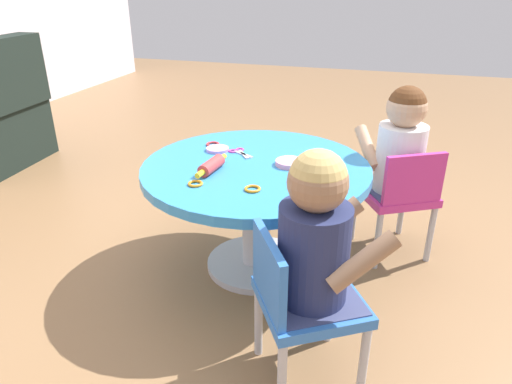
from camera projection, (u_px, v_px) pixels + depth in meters
name	position (u px, v px, depth m)	size (l,w,h in m)	color
ground_plane	(256.00, 266.00, 2.12)	(10.00, 10.00, 0.00)	olive
craft_table	(256.00, 189.00, 1.96)	(0.94, 0.94, 0.50)	silver
child_chair_left	(300.00, 301.00, 1.41)	(0.41, 0.41, 0.54)	#B7B7BC
seated_child_left	(316.00, 235.00, 1.33)	(0.41, 0.44, 0.51)	#3F4772
child_chair_right	(399.00, 195.00, 2.09)	(0.41, 0.41, 0.54)	#B7B7BC
seated_child_right	(401.00, 144.00, 2.03)	(0.43, 0.40, 0.51)	#3F4772
rolling_pin	(212.00, 165.00, 1.84)	(0.23, 0.06, 0.05)	#D83F3F
craft_scissors	(239.00, 152.00, 2.04)	(0.13, 0.14, 0.01)	silver
playdough_blob_0	(290.00, 163.00, 1.90)	(0.12, 0.12, 0.02)	pink
playdough_blob_1	(218.00, 149.00, 2.06)	(0.10, 0.10, 0.01)	#CC99E5
cookie_cutter_0	(340.00, 175.00, 1.80)	(0.05, 0.05, 0.01)	#4CB259
cookie_cutter_1	(195.00, 184.00, 1.73)	(0.06, 0.06, 0.01)	orange
cookie_cutter_2	(213.00, 144.00, 2.13)	(0.06, 0.06, 0.01)	red
cookie_cutter_3	(253.00, 189.00, 1.69)	(0.06, 0.06, 0.01)	orange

